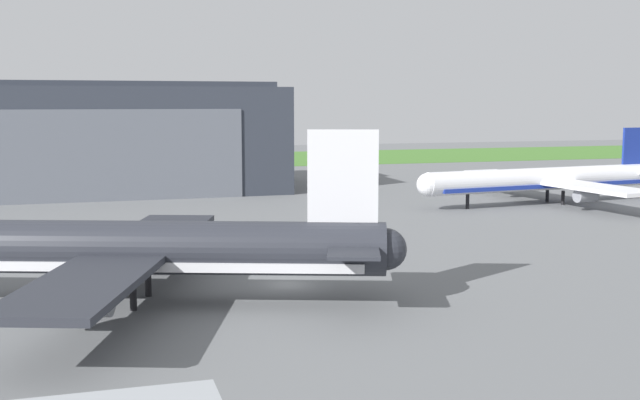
# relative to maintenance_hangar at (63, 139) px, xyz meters

# --- Properties ---
(ground_plane) EXTENTS (440.00, 440.00, 0.00)m
(ground_plane) POSITION_rel_maintenance_hangar_xyz_m (21.63, -82.72, -9.69)
(ground_plane) COLOR slate
(grass_field_strip) EXTENTS (440.00, 56.00, 0.08)m
(grass_field_strip) POSITION_rel_maintenance_hangar_xyz_m (21.63, 70.65, -9.65)
(grass_field_strip) COLOR #46792E
(grass_field_strip) RESTS_ON ground_plane
(maintenance_hangar) EXTENTS (79.06, 33.52, 20.31)m
(maintenance_hangar) POSITION_rel_maintenance_hangar_xyz_m (0.00, 0.00, 0.00)
(maintenance_hangar) COLOR #2D333D
(maintenance_hangar) RESTS_ON ground_plane
(airliner_far_left) EXTENTS (47.44, 40.61, 12.16)m
(airliner_far_left) POSITION_rel_maintenance_hangar_xyz_m (75.92, -40.16, -5.74)
(airliner_far_left) COLOR white
(airliner_far_left) RESTS_ON ground_plane
(airliner_near_right) EXTENTS (45.31, 40.25, 14.35)m
(airliner_near_right) POSITION_rel_maintenance_hangar_xyz_m (6.71, -85.00, -5.20)
(airliner_near_right) COLOR #282B33
(airliner_near_right) RESTS_ON ground_plane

